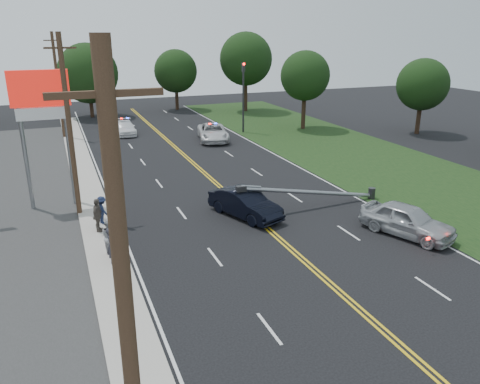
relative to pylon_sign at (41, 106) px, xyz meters
name	(u,v)px	position (x,y,z in m)	size (l,w,h in m)	color
ground	(329,282)	(10.50, -14.00, -6.00)	(120.00, 120.00, 0.00)	black
sidewalk	(98,224)	(2.10, -4.00, -5.94)	(1.80, 70.00, 0.12)	#ADA79C
grass_verge	(417,180)	(24.00, -4.00, -5.99)	(12.00, 80.00, 0.01)	black
centerline_yellow	(240,205)	(10.50, -4.00, -5.99)	(0.36, 80.00, 0.00)	gold
pylon_sign	(41,106)	(0.00, 0.00, 0.00)	(3.20, 0.35, 8.00)	gray
traffic_signal	(243,91)	(18.80, 16.00, -1.79)	(0.28, 0.41, 7.05)	#2D2D30
fallen_streetlight	(318,192)	(14.69, -6.00, -5.08)	(9.36, 0.44, 1.91)	#2D2D30
utility_pole_near	(129,345)	(1.30, -22.00, -0.91)	(1.60, 0.28, 10.00)	#382619
utility_pole_mid	(69,127)	(1.30, -2.00, -0.91)	(1.60, 0.28, 10.00)	#382619
utility_pole_far	(58,86)	(1.30, 20.00, -0.91)	(1.60, 0.28, 10.00)	#382619
tree_6	(88,73)	(4.96, 31.24, -0.76)	(7.08, 7.08, 8.78)	black
tree_7	(176,71)	(16.12, 32.99, -0.97)	(5.58, 5.58, 7.83)	black
tree_8	(246,59)	(24.26, 28.58, 0.63)	(6.72, 6.72, 10.00)	black
tree_9	(305,76)	(25.53, 15.36, -0.42)	(5.16, 5.16, 8.18)	black
tree_13	(423,85)	(35.18, 8.71, -1.04)	(5.13, 5.13, 7.53)	black
crashed_sedan	(245,204)	(10.04, -5.84, -5.22)	(1.65, 4.73, 1.56)	black
waiting_sedan	(407,220)	(16.82, -11.29, -5.17)	(1.95, 4.85, 1.65)	#AAADB2
emergency_a	(213,132)	(14.59, 13.41, -5.21)	(2.62, 5.68, 1.58)	silver
emergency_b	(125,128)	(7.20, 19.47, -5.32)	(1.89, 4.64, 1.35)	white
bystander_a	(111,245)	(2.28, -9.01, -5.03)	(0.62, 0.40, 1.69)	#2B2A33
bystander_b	(110,237)	(2.33, -8.11, -5.00)	(0.85, 0.66, 1.75)	#AAAAAF
bystander_c	(102,210)	(2.39, -4.17, -5.11)	(0.99, 0.57, 1.53)	#18203C
bystander_d	(98,215)	(2.07, -5.18, -4.99)	(1.04, 0.43, 1.78)	#544B43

